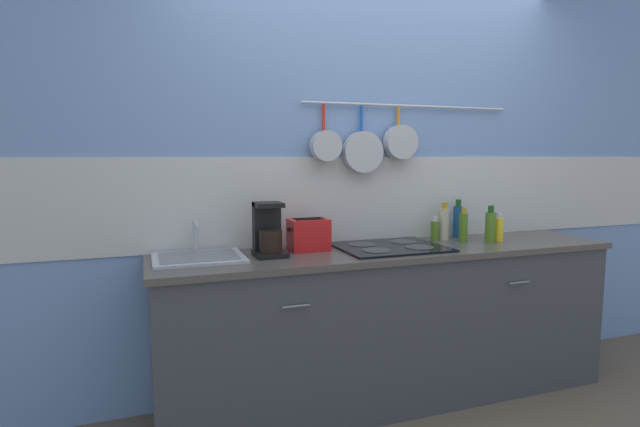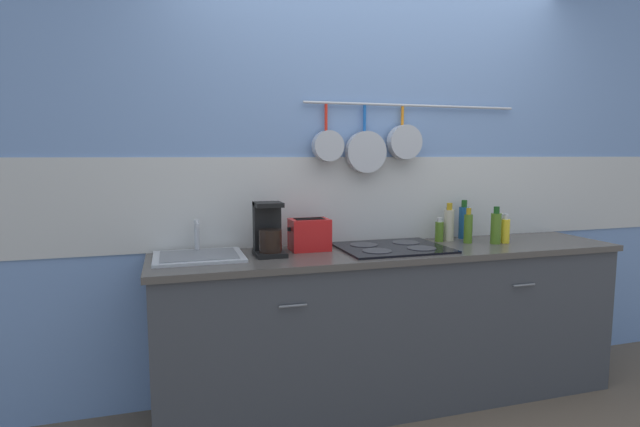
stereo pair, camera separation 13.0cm
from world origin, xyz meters
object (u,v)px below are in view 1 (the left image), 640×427
Objects in this scene: bottle_olive_oil at (458,221)px; bottle_cooking_wine at (498,229)px; bottle_vinegar at (444,223)px; bottle_dish_soap at (490,226)px; bottle_hot_sauce at (463,227)px; bottle_sesame_oil at (435,230)px; toaster at (309,235)px; coffee_maker at (268,233)px.

bottle_cooking_wine is (0.15, -0.22, -0.03)m from bottle_olive_oil.
bottle_vinegar is 0.28m from bottle_dish_soap.
bottle_sesame_oil is at bearing 144.49° from bottle_hot_sauce.
bottle_olive_oil is at bearing 108.09° from bottle_dish_soap.
bottle_sesame_oil is 0.84× the size of bottle_cooking_wine.
bottle_vinegar is 0.33m from bottle_cooking_wine.
bottle_olive_oil is at bearing 5.36° from toaster.
bottle_sesame_oil is at bearing 156.17° from bottle_cooking_wine.
bottle_olive_oil is (0.07, 0.16, 0.01)m from bottle_hot_sauce.
coffee_maker is 1.24m from bottle_hot_sauce.
bottle_olive_oil is 1.09× the size of bottle_dish_soap.
coffee_maker is 0.26m from toaster.
bottle_sesame_oil is 0.39m from bottle_cooking_wine.
toaster is at bearing 176.67° from bottle_hot_sauce.
coffee_maker is 1.26× the size of bottle_dish_soap.
bottle_cooking_wine is at bearing -5.48° from toaster.
toaster reaches higher than bottle_sesame_oil.
bottle_sesame_oil is at bearing 5.29° from coffee_maker.
bottle_vinegar is at bearing 123.78° from bottle_hot_sauce.
coffee_maker reaches higher than bottle_vinegar.
coffee_maker is 1.15× the size of bottle_olive_oil.
coffee_maker is at bearing 177.08° from bottle_dish_soap.
bottle_vinegar is 0.96× the size of bottle_olive_oil.
bottle_cooking_wine is (1.46, -0.06, -0.04)m from coffee_maker.
bottle_dish_soap is at bearing -168.94° from bottle_cooking_wine.
toaster is 0.99m from bottle_hot_sauce.
bottle_vinegar is (0.92, 0.05, 0.02)m from toaster.
bottle_sesame_oil is 0.08m from bottle_vinegar.
coffee_maker is at bearing -173.05° from bottle_olive_oil.
bottle_hot_sauce is at bearing -113.92° from bottle_olive_oil.
bottle_sesame_oil is at bearing 148.80° from bottle_dish_soap.
bottle_dish_soap is (0.08, -0.23, -0.01)m from bottle_olive_oil.
bottle_cooking_wine is at bearing -14.99° from bottle_hot_sauce.
bottle_dish_soap reaches higher than bottle_sesame_oil.
coffee_maker is 1.38m from bottle_dish_soap.
bottle_olive_oil is (1.31, 0.16, -0.01)m from coffee_maker.
bottle_dish_soap is at bearing -6.55° from toaster.
bottle_dish_soap is (0.14, -0.07, 0.01)m from bottle_hot_sauce.
bottle_cooking_wine is (0.22, -0.06, -0.02)m from bottle_hot_sauce.
bottle_hot_sauce is 0.17m from bottle_olive_oil.
bottle_olive_oil reaches higher than bottle_cooking_wine.
coffee_maker is at bearing -166.32° from toaster.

